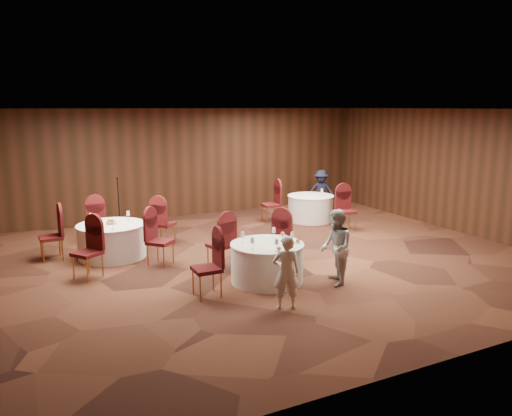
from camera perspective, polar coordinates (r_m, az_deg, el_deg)
name	(u,v)px	position (r m, az deg, el deg)	size (l,w,h in m)	color
ground	(252,260)	(10.80, -0.48, -6.01)	(12.00, 12.00, 0.00)	black
room_shell	(252,170)	(10.38, -0.50, 4.38)	(12.00, 12.00, 12.00)	silver
table_main	(267,262)	(9.45, 1.27, -6.22)	(1.39, 1.39, 0.74)	white
table_left	(112,240)	(11.39, -16.14, -3.58)	(1.48, 1.48, 0.74)	white
table_right	(310,208)	(14.50, 6.24, 0.02)	(1.33, 1.33, 0.74)	white
chairs_main	(240,250)	(9.81, -1.83, -4.79)	(2.82, 1.87, 1.00)	#3C0C0D
chairs_left	(112,235)	(11.39, -16.10, -2.93)	(3.16, 3.17, 1.00)	#3C0C0D
chairs_right	(307,208)	(13.90, 5.87, 0.05)	(1.97, 2.29, 1.00)	#3C0C0D
tabletop_main	(276,239)	(9.30, 2.29, -3.51)	(1.06, 1.04, 0.22)	silver
tabletop_left	(111,221)	(11.29, -16.27, -1.39)	(0.87, 0.87, 0.22)	silver
tabletop_right	(322,191)	(14.34, 7.55, 1.98)	(0.08, 0.08, 0.22)	silver
mic_stand	(120,218)	(13.40, -15.33, -1.09)	(0.24, 0.24, 1.48)	black
woman_a	(286,272)	(8.16, 3.46, -7.35)	(0.45, 0.30, 1.24)	white
woman_b	(336,247)	(9.33, 9.11, -4.45)	(0.69, 0.54, 1.42)	#AAABAF
man_c	(321,191)	(15.70, 7.44, 1.94)	(0.85, 0.49, 1.32)	black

